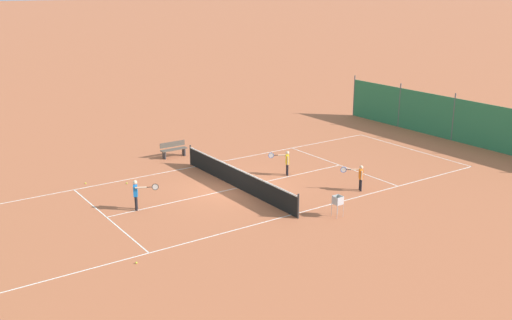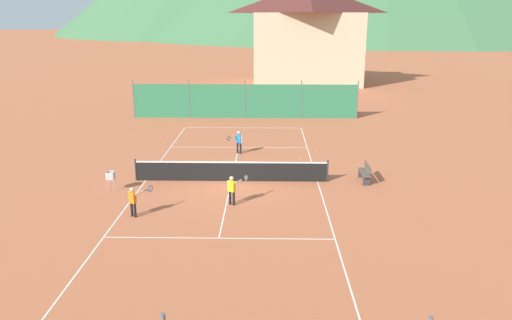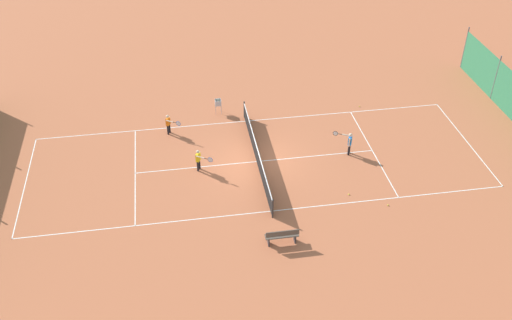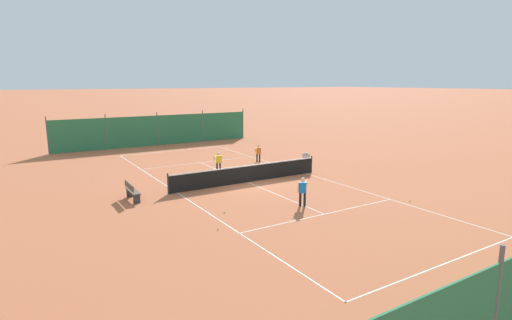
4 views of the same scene
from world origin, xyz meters
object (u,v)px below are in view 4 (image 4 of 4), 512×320
object	(u,v)px
tennis_ball_mid_court	(224,212)
tennis_ball_alley_right	(410,201)
player_far_service	(303,189)
player_near_service	(258,152)
tennis_ball_far_corner	(218,229)
ball_hopper	(306,157)
courtside_bench	(132,191)
tennis_net	(247,173)
player_far_baseline	(218,161)

from	to	relation	value
tennis_ball_mid_court	tennis_ball_alley_right	xyz separation A→B (m)	(-8.13, 3.07, 0.00)
player_far_service	tennis_ball_mid_court	xyz separation A→B (m)	(3.44, -0.96, -0.73)
player_near_service	tennis_ball_far_corner	distance (m)	12.97
player_far_service	ball_hopper	distance (m)	8.40
tennis_ball_mid_court	courtside_bench	distance (m)	4.88
tennis_net	tennis_ball_alley_right	xyz separation A→B (m)	(-4.62, 7.11, -0.47)
player_far_baseline	tennis_ball_mid_court	size ratio (longest dim) A/B	18.77
tennis_ball_far_corner	tennis_ball_mid_court	distance (m)	1.97
courtside_bench	tennis_ball_alley_right	bearing A→B (deg)	147.36
tennis_ball_alley_right	ball_hopper	distance (m)	8.62
tennis_ball_alley_right	courtside_bench	bearing A→B (deg)	-32.64
courtside_bench	player_near_service	bearing A→B (deg)	-155.20
tennis_net	player_near_service	size ratio (longest dim) A/B	7.57
player_far_service	tennis_ball_alley_right	bearing A→B (deg)	155.74
tennis_ball_far_corner	tennis_net	bearing A→B (deg)	-129.11
tennis_ball_far_corner	tennis_ball_alley_right	distance (m)	9.34
tennis_net	tennis_ball_mid_court	world-z (taller)	tennis_net
player_far_baseline	tennis_ball_alley_right	distance (m)	11.32
player_near_service	player_far_baseline	world-z (taller)	player_far_baseline
player_far_service	ball_hopper	xyz separation A→B (m)	(-5.37, -6.46, -0.11)
player_near_service	tennis_net	bearing A→B (deg)	51.98
tennis_net	tennis_ball_far_corner	world-z (taller)	tennis_net
tennis_net	player_far_service	distance (m)	5.00
tennis_net	player_far_service	xyz separation A→B (m)	(0.07, 5.00, 0.27)
tennis_ball_far_corner	tennis_ball_alley_right	size ratio (longest dim) A/B	1.00
tennis_ball_mid_court	tennis_net	bearing A→B (deg)	-130.99
tennis_ball_far_corner	player_near_service	bearing A→B (deg)	-128.64
player_near_service	player_far_baseline	bearing A→B (deg)	20.20
courtside_bench	tennis_net	bearing A→B (deg)	-179.21
player_far_service	courtside_bench	world-z (taller)	player_far_service
tennis_ball_far_corner	player_far_baseline	bearing A→B (deg)	-116.39
tennis_ball_mid_court	tennis_ball_alley_right	size ratio (longest dim) A/B	1.00
player_far_service	player_far_baseline	world-z (taller)	player_far_service
tennis_net	player_near_service	xyz separation A→B (m)	(-3.48, -4.45, 0.21)
player_near_service	tennis_ball_far_corner	xyz separation A→B (m)	(8.09, 10.12, -0.68)
tennis_ball_mid_court	player_far_service	bearing A→B (deg)	164.41
tennis_ball_mid_court	player_far_baseline	bearing A→B (deg)	-114.49
ball_hopper	player_near_service	bearing A→B (deg)	-58.62
player_near_service	courtside_bench	size ratio (longest dim) A/B	0.81
player_near_service	player_far_baseline	distance (m)	4.00
player_far_service	ball_hopper	size ratio (longest dim) A/B	1.48
tennis_net	tennis_ball_mid_court	bearing A→B (deg)	49.01
tennis_net	tennis_ball_alley_right	world-z (taller)	tennis_net
player_near_service	ball_hopper	bearing A→B (deg)	121.38
tennis_net	courtside_bench	distance (m)	6.35
ball_hopper	player_far_baseline	bearing A→B (deg)	-16.12
tennis_net	courtside_bench	world-z (taller)	tennis_net
player_near_service	tennis_ball_alley_right	size ratio (longest dim) A/B	18.37
ball_hopper	tennis_ball_far_corner	bearing A→B (deg)	35.72
tennis_net	tennis_ball_far_corner	xyz separation A→B (m)	(4.61, 5.67, -0.47)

